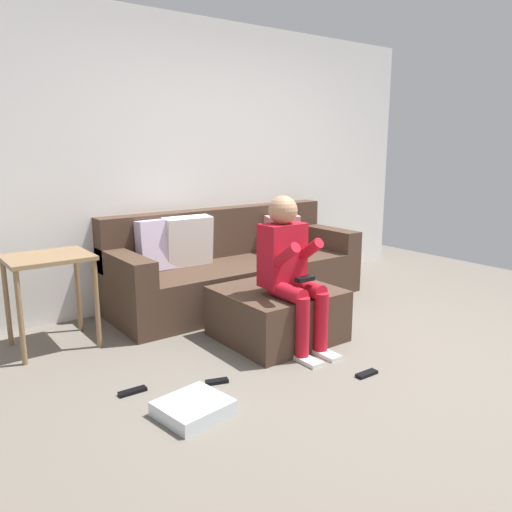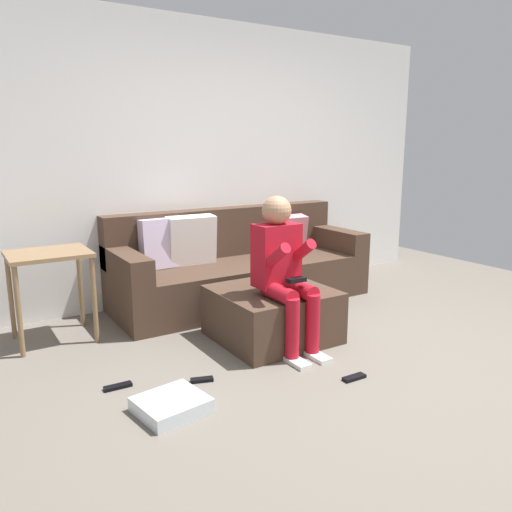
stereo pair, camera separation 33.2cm
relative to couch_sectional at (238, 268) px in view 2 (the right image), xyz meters
name	(u,v)px [view 2 (the right image)]	position (x,y,z in m)	size (l,w,h in m)	color
ground_plane	(395,375)	(0.05, -1.96, -0.32)	(6.60, 6.60, 0.00)	#6B6359
wall_back	(221,162)	(0.05, 0.41, 0.98)	(5.08, 0.10, 2.61)	white
couch_sectional	(238,268)	(0.00, 0.00, 0.00)	(2.43, 0.85, 0.87)	#473326
ottoman	(272,314)	(-0.27, -0.99, -0.13)	(0.83, 0.80, 0.39)	#473326
person_seated	(283,265)	(-0.30, -1.18, 0.30)	(0.32, 0.61, 1.11)	red
storage_bin	(171,405)	(-1.37, -1.62, -0.28)	(0.36, 0.33, 0.08)	silver
side_table	(49,267)	(-1.70, -0.14, 0.25)	(0.58, 0.49, 0.69)	olive
remote_near_ottoman	(354,378)	(-0.22, -1.86, -0.31)	(0.16, 0.06, 0.02)	black
remote_by_storage_bin	(202,380)	(-1.06, -1.37, -0.31)	(0.14, 0.05, 0.02)	black
remote_under_side_table	(118,386)	(-1.54, -1.18, -0.31)	(0.17, 0.05, 0.02)	black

